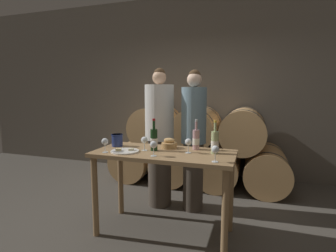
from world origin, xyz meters
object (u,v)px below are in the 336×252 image
at_px(person_right, 194,139).
at_px(blue_crock, 117,140).
at_px(person_left, 160,137).
at_px(wine_bottle_red, 154,139).
at_px(wine_glass_left, 144,140).
at_px(cheese_plate, 125,151).
at_px(wine_bottle_rose, 196,139).
at_px(wine_glass_far_right, 215,150).
at_px(wine_bottle_white, 215,142).
at_px(wine_glass_right, 188,142).
at_px(wine_glass_center, 154,145).
at_px(bread_basket, 169,144).
at_px(wine_glass_far_left, 105,142).
at_px(tasting_table, 164,165).

distance_m(person_right, blue_crock, 0.95).
relative_size(person_left, wine_bottle_red, 5.35).
distance_m(blue_crock, wine_glass_left, 0.39).
height_order(blue_crock, cheese_plate, blue_crock).
bearing_deg(wine_bottle_rose, wine_glass_far_right, -58.57).
relative_size(person_left, wine_bottle_white, 5.40).
bearing_deg(wine_glass_right, wine_glass_center, -140.86).
distance_m(person_right, bread_basket, 0.51).
xyz_separation_m(wine_glass_far_left, wine_glass_center, (0.52, 0.01, 0.00)).
xyz_separation_m(wine_glass_far_left, wine_glass_left, (0.34, 0.21, 0.00)).
height_order(bread_basket, cheese_plate, bread_basket).
bearing_deg(wine_bottle_white, wine_glass_left, -172.28).
xyz_separation_m(cheese_plate, wine_glass_left, (0.17, 0.12, 0.10)).
bearing_deg(person_left, wine_bottle_white, -36.00).
bearing_deg(person_right, wine_glass_far_left, -128.88).
height_order(person_right, wine_bottle_rose, person_right).
xyz_separation_m(wine_bottle_red, wine_glass_far_left, (-0.44, -0.24, -0.01)).
xyz_separation_m(bread_basket, wine_glass_far_left, (-0.55, -0.40, 0.06)).
height_order(wine_bottle_rose, cheese_plate, wine_bottle_rose).
xyz_separation_m(bread_basket, wine_glass_right, (0.26, -0.15, 0.06)).
bearing_deg(wine_glass_center, wine_glass_far_right, -2.45).
distance_m(wine_bottle_rose, wine_glass_right, 0.19).
distance_m(person_left, wine_glass_left, 0.69).
relative_size(person_right, bread_basket, 10.40).
relative_size(tasting_table, person_right, 0.82).
height_order(person_left, wine_bottle_red, person_left).
relative_size(cheese_plate, wine_glass_center, 1.96).
bearing_deg(cheese_plate, wine_glass_right, 14.21).
distance_m(wine_bottle_white, bread_basket, 0.53).
bearing_deg(person_left, wine_glass_center, -73.36).
bearing_deg(person_right, wine_glass_center, -102.40).
xyz_separation_m(person_right, wine_glass_far_left, (-0.72, -0.89, 0.09)).
xyz_separation_m(cheese_plate, wine_glass_center, (0.35, -0.07, 0.10)).
bearing_deg(wine_glass_far_right, blue_crock, 164.35).
xyz_separation_m(cheese_plate, wine_glass_far_left, (-0.18, -0.09, 0.10)).
distance_m(tasting_table, cheese_plate, 0.43).
height_order(wine_bottle_red, blue_crock, wine_bottle_red).
distance_m(wine_bottle_white, wine_glass_left, 0.73).
height_order(wine_bottle_rose, wine_glass_center, wine_bottle_rose).
bearing_deg(wine_glass_left, wine_bottle_white, 7.72).
height_order(person_left, blue_crock, person_left).
bearing_deg(wine_glass_left, wine_glass_right, 4.66).
height_order(wine_bottle_red, wine_glass_far_left, wine_bottle_red).
xyz_separation_m(tasting_table, cheese_plate, (-0.38, -0.14, 0.15)).
height_order(wine_bottle_red, wine_glass_left, wine_bottle_red).
bearing_deg(blue_crock, wine_glass_far_left, -83.48).
distance_m(person_left, wine_bottle_rose, 0.75).
distance_m(bread_basket, wine_glass_far_left, 0.68).
bearing_deg(wine_bottle_white, wine_glass_far_right, -80.88).
bearing_deg(tasting_table, wine_glass_left, -175.91).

